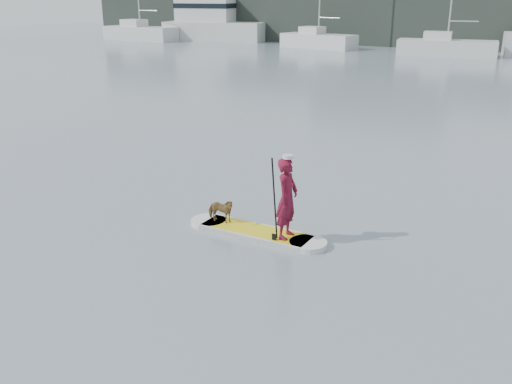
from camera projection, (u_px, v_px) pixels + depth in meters
The scene contains 11 objects.
ground at pixel (22, 276), 10.70m from camera, with size 140.00×140.00×0.00m, color slate.
paddleboard at pixel (256, 232), 12.48m from camera, with size 3.30×0.82×0.12m.
paddler at pixel (287, 198), 11.83m from camera, with size 0.63×0.41×1.73m, color maroon.
white_cap at pixel (288, 157), 11.53m from camera, with size 0.22×0.22×0.07m, color silver.
dog at pixel (220, 210), 12.79m from camera, with size 0.31×0.67×0.57m, color brown.
paddle at pixel (274, 210), 11.73m from camera, with size 0.10×0.30×2.00m.
sailboat_a at pixel (140, 32), 63.04m from camera, with size 8.81×3.08×12.65m.
sailboat_c at pixel (318, 40), 54.18m from camera, with size 7.65×3.67×10.54m.
sailboat_d at pixel (446, 46), 47.32m from camera, with size 8.19×3.58×11.66m.
motor_yacht_b at pixel (211, 21), 62.41m from camera, with size 11.61×5.56×7.35m.
shore_mass at pixel (484, 15), 53.40m from camera, with size 90.00×6.00×6.00m, color black.
Camera 1 is at (8.50, -6.23, 5.03)m, focal length 40.00 mm.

